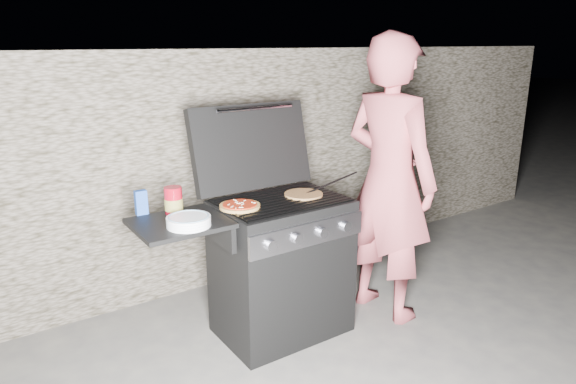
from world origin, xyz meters
TOP-DOWN VIEW (x-y plane):
  - ground at (0.00, 0.00)m, footprint 50.00×50.00m
  - stone_wall at (0.00, 1.05)m, footprint 8.00×0.35m
  - gas_grill at (-0.25, 0.00)m, footprint 1.34×0.79m
  - pizza_topped at (-0.29, 0.00)m, footprint 0.31×0.31m
  - pizza_plain at (0.17, -0.01)m, footprint 0.31×0.31m
  - sauce_jar at (-0.64, 0.14)m, footprint 0.13×0.13m
  - blue_carton at (-0.80, 0.23)m, footprint 0.07×0.04m
  - plate_stack at (-0.66, -0.10)m, footprint 0.25×0.25m
  - person at (0.75, -0.17)m, footprint 0.55×0.75m
  - tongs at (0.40, 0.00)m, footprint 0.44×0.03m

SIDE VIEW (x-z plane):
  - ground at x=0.00m, z-range 0.00..0.00m
  - gas_grill at x=-0.25m, z-range 0.00..0.91m
  - stone_wall at x=0.00m, z-range 0.00..1.80m
  - pizza_plain at x=0.17m, z-range 0.91..0.92m
  - pizza_topped at x=-0.29m, z-range 0.91..0.94m
  - plate_stack at x=-0.66m, z-range 0.90..0.96m
  - tongs at x=0.40m, z-range 0.91..1.00m
  - person at x=0.75m, z-range 0.00..1.92m
  - blue_carton at x=-0.80m, z-range 0.90..1.04m
  - sauce_jar at x=-0.64m, z-range 0.90..1.06m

